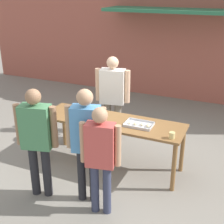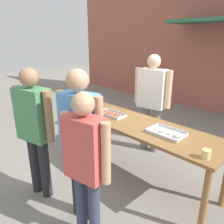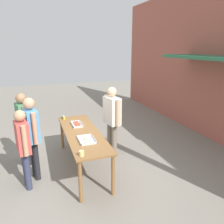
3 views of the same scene
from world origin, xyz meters
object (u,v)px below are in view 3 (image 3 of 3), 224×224
at_px(condiment_jar_ketchup, 64,118).
at_px(person_customer_waiting_in_line, 32,131).
at_px(person_server_behind_table, 112,116).
at_px(food_tray_buns, 87,140).
at_px(condiment_jar_mustard, 63,117).
at_px(food_tray_sausages, 77,124).
at_px(beer_cup, 82,153).
at_px(person_customer_with_cup, 23,143).
at_px(person_customer_holding_hotdog, 24,123).

bearing_deg(condiment_jar_ketchup, person_customer_waiting_in_line, -36.20).
bearing_deg(person_customer_waiting_in_line, person_server_behind_table, -92.19).
distance_m(food_tray_buns, condiment_jar_mustard, 1.61).
distance_m(food_tray_sausages, beer_cup, 1.59).
bearing_deg(person_customer_waiting_in_line, food_tray_buns, -128.04).
height_order(condiment_jar_mustard, beer_cup, beer_cup).
xyz_separation_m(food_tray_buns, person_customer_with_cup, (-0.13, -1.17, 0.06)).
relative_size(person_customer_with_cup, person_customer_waiting_in_line, 0.91).
relative_size(food_tray_buns, condiment_jar_mustard, 5.33).
bearing_deg(food_tray_buns, condiment_jar_ketchup, -171.25).
height_order(food_tray_sausages, beer_cup, beer_cup).
height_order(condiment_jar_ketchup, beer_cup, beer_cup).
distance_m(beer_cup, person_customer_waiting_in_line, 1.29).
bearing_deg(food_tray_sausages, condiment_jar_ketchup, -155.72).
bearing_deg(condiment_jar_mustard, food_tray_sausages, 21.84).
bearing_deg(person_customer_with_cup, condiment_jar_ketchup, -46.49).
bearing_deg(condiment_jar_mustard, person_server_behind_table, 55.97).
bearing_deg(condiment_jar_ketchup, person_customer_with_cup, -34.74).
bearing_deg(person_server_behind_table, condiment_jar_ketchup, -131.47).
relative_size(beer_cup, person_server_behind_table, 0.06).
height_order(food_tray_sausages, food_tray_buns, food_tray_buns).
bearing_deg(condiment_jar_mustard, beer_cup, 0.31).
height_order(beer_cup, person_customer_with_cup, person_customer_with_cup).
distance_m(condiment_jar_ketchup, person_customer_with_cup, 1.66).
distance_m(condiment_jar_mustard, person_customer_holding_hotdog, 1.05).
bearing_deg(person_customer_holding_hotdog, person_customer_waiting_in_line, 179.26).
bearing_deg(condiment_jar_ketchup, food_tray_buns, 8.75).
distance_m(food_tray_sausages, condiment_jar_mustard, 0.65).
xyz_separation_m(condiment_jar_ketchup, person_customer_with_cup, (1.36, -0.94, 0.04)).
xyz_separation_m(condiment_jar_mustard, person_server_behind_table, (0.74, 1.09, 0.13)).
bearing_deg(beer_cup, person_customer_with_cup, -127.36).
height_order(condiment_jar_mustard, condiment_jar_ketchup, same).
relative_size(condiment_jar_ketchup, beer_cup, 0.87).
distance_m(condiment_jar_ketchup, person_server_behind_table, 1.26).
relative_size(condiment_jar_ketchup, person_server_behind_table, 0.05).
height_order(food_tray_buns, condiment_jar_ketchup, condiment_jar_ketchup).
relative_size(food_tray_sausages, condiment_jar_mustard, 5.21).
height_order(food_tray_buns, person_customer_holding_hotdog, person_customer_holding_hotdog).
bearing_deg(food_tray_buns, food_tray_sausages, 179.94).
distance_m(food_tray_sausages, person_customer_with_cup, 1.45).
height_order(condiment_jar_ketchup, person_customer_with_cup, person_customer_with_cup).
bearing_deg(person_customer_waiting_in_line, condiment_jar_mustard, -48.53).
xyz_separation_m(food_tray_sausages, person_server_behind_table, (0.13, 0.85, 0.15)).
height_order(beer_cup, person_server_behind_table, person_server_behind_table).
relative_size(person_server_behind_table, person_customer_holding_hotdog, 1.04).
bearing_deg(person_customer_holding_hotdog, condiment_jar_mustard, -78.43).
xyz_separation_m(food_tray_sausages, food_tray_buns, (0.98, -0.00, 0.00)).
bearing_deg(person_customer_waiting_in_line, condiment_jar_ketchup, -51.16).
distance_m(food_tray_sausages, person_customer_waiting_in_line, 1.16).
relative_size(food_tray_buns, beer_cup, 4.65).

